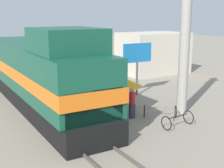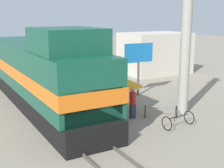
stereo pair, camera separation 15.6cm
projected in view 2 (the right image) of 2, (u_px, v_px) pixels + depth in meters
The scene contains 12 objects.
ground_plane at pixel (63, 123), 16.67m from camera, with size 120.00×120.00×0.00m, color gray.
rail_near at pixel (50, 124), 16.30m from camera, with size 0.08×35.91×0.15m, color #4C4742.
rail_far at pixel (75, 120), 17.00m from camera, with size 0.08×35.91×0.15m, color #4C4742.
locomotive at pixel (41, 74), 19.12m from camera, with size 3.23×16.31×5.07m.
utility_pole at pixel (186, 41), 17.56m from camera, with size 1.80×0.59×8.40m.
vendor_umbrella at pixel (125, 82), 18.50m from camera, with size 2.15×2.15×2.01m.
billboard_sign at pixel (139, 56), 21.83m from camera, with size 2.33×0.12×3.73m.
shrub_cluster at pixel (117, 99), 19.33m from camera, with size 1.07×1.07×1.07m, color #388C38.
person_bystander at pixel (133, 102), 17.30m from camera, with size 0.34×0.34×1.74m.
bicycle at pixel (161, 111), 17.55m from camera, with size 1.88×1.61×0.70m.
bicycle_spare at pixel (178, 120), 16.04m from camera, with size 1.74×0.87×0.73m.
building_block_distant at pixel (155, 53), 30.60m from camera, with size 6.28×4.32×3.94m, color beige.
Camera 2 is at (-5.53, -15.03, 5.71)m, focal length 50.00 mm.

